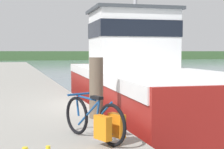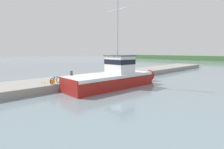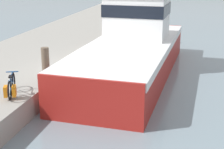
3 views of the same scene
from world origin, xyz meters
name	(u,v)px [view 1 (image 1 of 3)]	position (x,y,z in m)	size (l,w,h in m)	color
ground_plane	(112,134)	(0.00, 0.00, 0.00)	(320.00, 320.00, 0.00)	gray
far_shoreline	(131,55)	(30.00, 82.38, 1.19)	(180.00, 5.00, 2.38)	#426638
fishing_boat_main	(139,78)	(1.84, 2.76, 1.34)	(4.42, 14.01, 11.32)	maroon
bicycle_touring	(98,121)	(-1.35, -3.73, 1.18)	(0.79, 1.59, 0.75)	black
mooring_post	(96,88)	(-0.90, -1.75, 1.51)	(0.31, 0.31, 1.35)	brown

